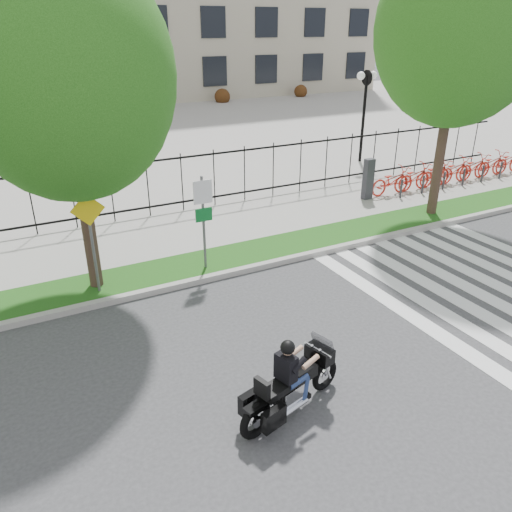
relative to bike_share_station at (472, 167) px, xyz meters
name	(u,v)px	position (x,y,z in m)	size (l,w,h in m)	color
ground	(342,350)	(-12.03, -7.20, -0.67)	(120.00, 120.00, 0.00)	#363639
curb	(250,268)	(-12.03, -3.10, -0.59)	(60.00, 0.20, 0.15)	#9E9B95
grass_verge	(236,257)	(-12.03, -2.25, -0.59)	(60.00, 1.50, 0.15)	#1A4C13
sidewalk	(203,228)	(-12.03, 0.25, -0.59)	(60.00, 3.50, 0.15)	#9B9791
plaza	(93,134)	(-12.03, 17.80, -0.62)	(80.00, 34.00, 0.10)	#9B9791
crosswalk_stripes	(501,296)	(-7.20, -7.20, -0.66)	(5.70, 8.00, 0.01)	silver
iron_fence	(182,182)	(-12.03, 2.00, 0.48)	(30.00, 0.06, 2.00)	black
lamp_post_right	(366,94)	(-2.03, 4.80, 2.54)	(1.06, 0.70, 4.25)	black
street_tree_1	(65,76)	(-15.90, -2.25, 4.40)	(4.63, 4.63, 7.59)	#33231C
street_tree_2	(460,29)	(-4.54, -2.25, 5.28)	(5.05, 5.05, 8.71)	#33231C
bike_share_station	(472,167)	(0.00, 0.00, 0.00)	(11.16, 0.88, 1.50)	#2D2D33
sign_pole_regulatory	(203,211)	(-13.11, -2.62, 1.07)	(0.50, 0.09, 2.50)	#59595B
sign_pole_warning	(91,230)	(-15.91, -2.62, 1.07)	(0.78, 0.09, 2.49)	#59595B
motorcycle_rider	(292,383)	(-13.87, -8.22, -0.07)	(2.28, 1.02, 1.80)	black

